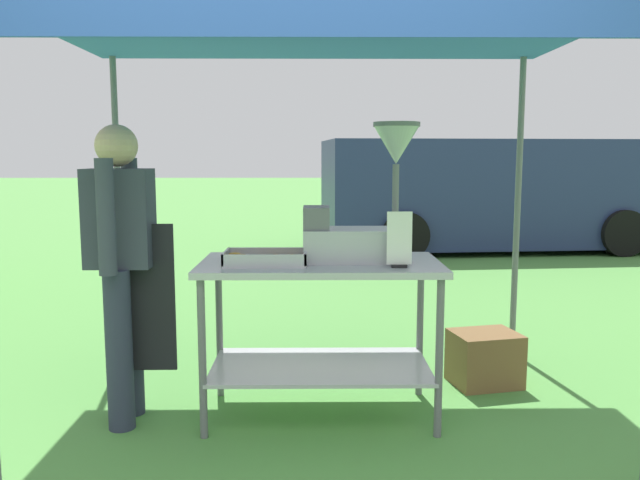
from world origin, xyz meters
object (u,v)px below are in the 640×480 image
object	(u,v)px
supply_crate	(485,358)
stall_canopy	(320,34)
van_navy	(492,193)
vendor	(122,259)
donut_fryer	(364,214)
donut_tray	(265,260)
menu_sign	(399,243)
donut_cart	(320,302)

from	to	relation	value
supply_crate	stall_canopy	bearing A→B (deg)	-160.79
van_navy	vendor	bearing A→B (deg)	-120.19
donut_fryer	van_navy	bearing A→B (deg)	68.71
vendor	van_navy	world-z (taller)	van_navy
donut_tray	supply_crate	distance (m)	1.63
donut_tray	menu_sign	xyz separation A→B (m)	(0.70, -0.10, 0.10)
donut_tray	menu_sign	distance (m)	0.72
donut_tray	supply_crate	size ratio (longest dim) A/B	0.95
donut_cart	vendor	bearing A→B (deg)	-176.02
stall_canopy	donut_tray	distance (m)	1.25
donut_tray	van_navy	size ratio (longest dim) A/B	0.08
vendor	donut_tray	bearing A→B (deg)	-1.04
stall_canopy	donut_tray	xyz separation A→B (m)	(-0.30, -0.19, -1.20)
donut_fryer	supply_crate	size ratio (longest dim) A/B	1.61
stall_canopy	donut_tray	bearing A→B (deg)	-147.83
stall_canopy	donut_cart	bearing A→B (deg)	-90.00
supply_crate	donut_fryer	bearing A→B (deg)	-150.89
stall_canopy	vendor	xyz separation A→B (m)	(-1.06, -0.17, -1.19)
donut_tray	van_navy	world-z (taller)	van_navy
vendor	van_navy	distance (m)	7.59
supply_crate	menu_sign	bearing A→B (deg)	-134.58
donut_fryer	vendor	distance (m)	1.32
donut_cart	supply_crate	size ratio (longest dim) A/B	2.81
stall_canopy	menu_sign	bearing A→B (deg)	-35.51
donut_fryer	van_navy	world-z (taller)	van_navy
donut_tray	van_navy	bearing A→B (deg)	65.08
menu_sign	supply_crate	size ratio (longest dim) A/B	0.62
donut_tray	menu_sign	size ratio (longest dim) A/B	1.52
menu_sign	vendor	distance (m)	1.47
menu_sign	van_navy	bearing A→B (deg)	70.59
vendor	donut_cart	bearing A→B (deg)	3.98
donut_tray	van_navy	xyz separation A→B (m)	(3.05, 6.58, -0.02)
donut_cart	supply_crate	distance (m)	1.24
donut_tray	donut_fryer	world-z (taller)	donut_fryer
donut_fryer	supply_crate	distance (m)	1.34
menu_sign	van_navy	world-z (taller)	van_navy
donut_cart	donut_tray	distance (m)	0.40
donut_tray	van_navy	distance (m)	7.25
stall_canopy	van_navy	distance (m)	7.07
supply_crate	van_navy	size ratio (longest dim) A/B	0.09
donut_fryer	supply_crate	world-z (taller)	donut_fryer
menu_sign	donut_cart	bearing A→B (deg)	154.80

